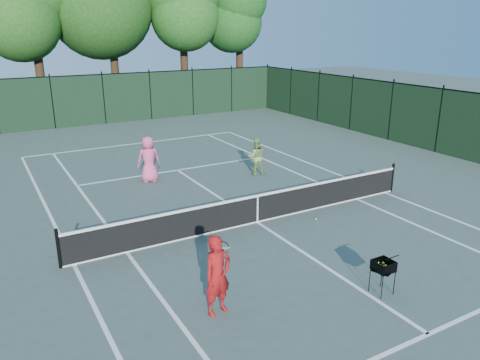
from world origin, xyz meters
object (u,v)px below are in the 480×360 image
ball_hopper (383,266)px  player_pink (149,159)px  player_green (256,157)px  coach (218,275)px  loose_ball_midcourt (316,219)px

ball_hopper → player_pink: bearing=80.9°
player_green → ball_hopper: size_ratio=1.89×
coach → player_pink: size_ratio=0.98×
coach → loose_ball_midcourt: 5.79m
coach → player_green: bearing=40.9°
coach → ball_hopper: 3.76m
coach → loose_ball_midcourt: size_ratio=25.88×
ball_hopper → loose_ball_midcourt: (1.37, 4.06, -0.64)m
player_pink → ball_hopper: (1.83, -10.37, -0.23)m
player_pink → ball_hopper: 10.53m
loose_ball_midcourt → ball_hopper: bearing=-108.6°
player_green → ball_hopper: bearing=96.8°
player_pink → loose_ball_midcourt: 7.12m
player_green → ball_hopper: player_green is taller
player_pink → ball_hopper: player_pink is taller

